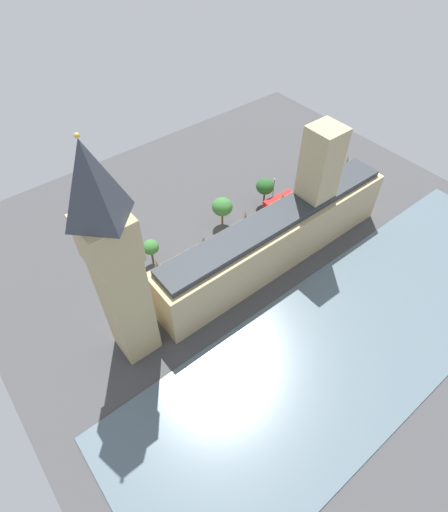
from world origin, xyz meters
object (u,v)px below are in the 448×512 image
(car_yellow_cab_trailing, at_px, (215,243))
(pedestrian_under_trees, at_px, (289,224))
(parliament_building, at_px, (281,232))
(street_lamp_opposite_hall, at_px, (136,258))
(plane_tree_midblock, at_px, (222,207))
(double_decker_bus_far_end, at_px, (278,202))
(car_white_corner, at_px, (249,222))
(clock_tower, at_px, (115,263))
(plane_tree_leading, at_px, (310,162))
(street_lamp_by_river_gate, at_px, (274,184))
(plane_tree_near_tower, at_px, (151,247))
(plane_tree_kerbside, at_px, (265,187))

(car_yellow_cab_trailing, bearing_deg, pedestrian_under_trees, -106.62)
(parliament_building, distance_m, street_lamp_opposite_hall, 39.25)
(pedestrian_under_trees, xyz_separation_m, plane_tree_midblock, (13.13, 15.15, 5.98))
(double_decker_bus_far_end, relative_size, car_white_corner, 2.58)
(clock_tower, xyz_separation_m, plane_tree_midblock, (20.03, -40.99, -21.73))
(pedestrian_under_trees, relative_size, plane_tree_midblock, 0.17)
(parliament_building, height_order, plane_tree_leading, parliament_building)
(pedestrian_under_trees, bearing_deg, plane_tree_midblock, 14.64)
(parliament_building, xyz_separation_m, clock_tower, (0.22, 44.80, 18.89))
(car_yellow_cab_trailing, relative_size, street_lamp_by_river_gate, 0.64)
(car_white_corner, height_order, car_yellow_cab_trailing, same)
(car_white_corner, xyz_separation_m, car_yellow_cab_trailing, (-0.42, 13.50, -0.00))
(car_white_corner, height_order, plane_tree_near_tower, plane_tree_near_tower)
(double_decker_bus_far_end, height_order, street_lamp_by_river_gate, street_lamp_by_river_gate)
(plane_tree_kerbside, xyz_separation_m, plane_tree_midblock, (0.74, 16.18, -0.05))
(parliament_building, distance_m, plane_tree_near_tower, 34.96)
(street_lamp_opposite_hall, bearing_deg, plane_tree_kerbside, -91.52)
(street_lamp_by_river_gate, bearing_deg, car_yellow_cab_trailing, 102.42)
(clock_tower, bearing_deg, street_lamp_by_river_gate, -71.77)
(car_white_corner, distance_m, plane_tree_kerbside, 12.52)
(double_decker_bus_far_end, xyz_separation_m, plane_tree_kerbside, (4.64, 1.68, 4.09))
(parliament_building, relative_size, street_lamp_by_river_gate, 11.03)
(plane_tree_near_tower, height_order, street_lamp_opposite_hall, plane_tree_near_tower)
(double_decker_bus_far_end, bearing_deg, clock_tower, -73.24)
(car_yellow_cab_trailing, bearing_deg, plane_tree_leading, -80.82)
(clock_tower, bearing_deg, plane_tree_kerbside, -71.36)
(double_decker_bus_far_end, height_order, plane_tree_near_tower, plane_tree_near_tower)
(double_decker_bus_far_end, distance_m, plane_tree_near_tower, 42.94)
(parliament_building, bearing_deg, double_decker_bus_far_end, -43.36)
(pedestrian_under_trees, bearing_deg, plane_tree_near_tower, 37.70)
(street_lamp_opposite_hall, bearing_deg, plane_tree_leading, -90.15)
(street_lamp_opposite_hall, height_order, street_lamp_by_river_gate, street_lamp_by_river_gate)
(car_white_corner, distance_m, street_lamp_by_river_gate, 16.80)
(car_white_corner, distance_m, plane_tree_leading, 32.00)
(plane_tree_kerbside, relative_size, street_lamp_opposite_hall, 1.58)
(car_yellow_cab_trailing, relative_size, plane_tree_near_tower, 0.54)
(clock_tower, relative_size, street_lamp_opposite_hall, 9.53)
(car_white_corner, xyz_separation_m, plane_tree_midblock, (5.39, 6.13, 5.79))
(double_decker_bus_far_end, height_order, plane_tree_kerbside, plane_tree_kerbside)
(street_lamp_opposite_hall, bearing_deg, pedestrian_under_trees, -107.08)
(double_decker_bus_far_end, relative_size, street_lamp_by_river_gate, 1.62)
(plane_tree_midblock, height_order, street_lamp_opposite_hall, plane_tree_midblock)
(plane_tree_leading, distance_m, plane_tree_midblock, 37.17)
(clock_tower, height_order, car_white_corner, clock_tower)
(car_yellow_cab_trailing, height_order, plane_tree_midblock, plane_tree_midblock)
(clock_tower, height_order, plane_tree_kerbside, clock_tower)
(plane_tree_near_tower, bearing_deg, plane_tree_kerbside, -90.62)
(pedestrian_under_trees, height_order, plane_tree_kerbside, plane_tree_kerbside)
(parliament_building, relative_size, car_yellow_cab_trailing, 17.22)
(clock_tower, relative_size, street_lamp_by_river_gate, 8.39)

